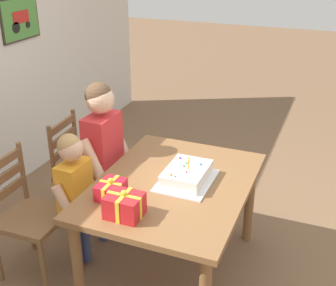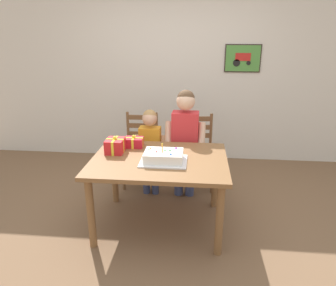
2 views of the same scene
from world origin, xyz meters
name	(u,v)px [view 1 (image 1 of 2)]	position (x,y,z in m)	size (l,w,h in m)	color
ground_plane	(173,270)	(0.00, 0.00, 0.00)	(20.00, 20.00, 0.00)	brown
dining_table	(173,195)	(0.00, 0.00, 0.64)	(1.31, 1.00, 0.74)	brown
birthday_cake	(187,175)	(0.05, -0.08, 0.79)	(0.44, 0.34, 0.19)	silver
gift_box_red_large	(111,190)	(-0.31, 0.30, 0.79)	(0.20, 0.15, 0.14)	red
gift_box_beside_cake	(124,205)	(-0.47, 0.12, 0.81)	(0.18, 0.21, 0.18)	red
chair_left	(27,215)	(-0.36, 0.96, 0.47)	(0.43, 0.43, 0.92)	brown
chair_right	(82,170)	(0.36, 0.96, 0.47)	(0.45, 0.45, 0.92)	brown
child_older	(103,147)	(0.22, 0.65, 0.79)	(0.47, 0.27, 1.30)	#38426B
child_younger	(75,190)	(-0.19, 0.65, 0.65)	(0.38, 0.22, 1.06)	#38426B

